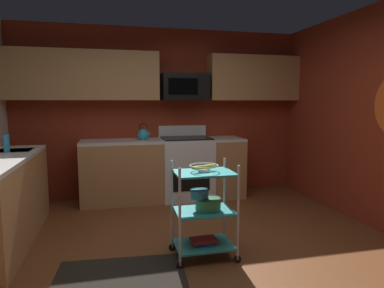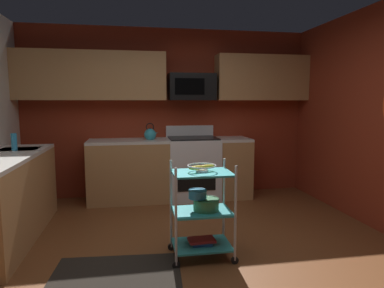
{
  "view_description": "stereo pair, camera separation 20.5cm",
  "coord_description": "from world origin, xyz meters",
  "px_view_note": "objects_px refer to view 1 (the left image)",
  "views": [
    {
      "loc": [
        -0.76,
        -2.92,
        1.48
      ],
      "look_at": [
        0.03,
        0.42,
        1.05
      ],
      "focal_mm": 31.84,
      "sensor_mm": 36.0,
      "label": 1
    },
    {
      "loc": [
        -0.56,
        -2.96,
        1.48
      ],
      "look_at": [
        0.03,
        0.42,
        1.05
      ],
      "focal_mm": 31.84,
      "sensor_mm": 36.0,
      "label": 2
    }
  ],
  "objects_px": {
    "rolling_cart": "(204,211)",
    "mixing_bowl_small": "(200,194)",
    "microwave": "(185,87)",
    "dish_soap_bottle": "(6,143)",
    "kettle": "(144,135)",
    "oven_range": "(186,167)",
    "fruit_bowl": "(204,167)",
    "mixing_bowl_large": "(208,204)",
    "book_stack": "(204,241)"
  },
  "relations": [
    {
      "from": "kettle",
      "to": "mixing_bowl_small",
      "type": "bearing_deg",
      "value": -80.53
    },
    {
      "from": "microwave",
      "to": "kettle",
      "type": "distance_m",
      "value": 0.96
    },
    {
      "from": "dish_soap_bottle",
      "to": "fruit_bowl",
      "type": "bearing_deg",
      "value": -29.63
    },
    {
      "from": "fruit_bowl",
      "to": "mixing_bowl_small",
      "type": "bearing_deg",
      "value": 155.62
    },
    {
      "from": "rolling_cart",
      "to": "mixing_bowl_large",
      "type": "height_order",
      "value": "rolling_cart"
    },
    {
      "from": "microwave",
      "to": "kettle",
      "type": "bearing_deg",
      "value": -170.43
    },
    {
      "from": "rolling_cart",
      "to": "mixing_bowl_small",
      "type": "distance_m",
      "value": 0.17
    },
    {
      "from": "microwave",
      "to": "dish_soap_bottle",
      "type": "relative_size",
      "value": 3.5
    },
    {
      "from": "fruit_bowl",
      "to": "mixing_bowl_large",
      "type": "relative_size",
      "value": 1.08
    },
    {
      "from": "oven_range",
      "to": "mixing_bowl_large",
      "type": "bearing_deg",
      "value": -96.53
    },
    {
      "from": "microwave",
      "to": "rolling_cart",
      "type": "height_order",
      "value": "microwave"
    },
    {
      "from": "mixing_bowl_small",
      "to": "kettle",
      "type": "relative_size",
      "value": 0.69
    },
    {
      "from": "oven_range",
      "to": "microwave",
      "type": "distance_m",
      "value": 1.23
    },
    {
      "from": "mixing_bowl_large",
      "to": "mixing_bowl_small",
      "type": "xyz_separation_m",
      "value": [
        -0.08,
        0.02,
        0.1
      ]
    },
    {
      "from": "oven_range",
      "to": "dish_soap_bottle",
      "type": "height_order",
      "value": "dish_soap_bottle"
    },
    {
      "from": "microwave",
      "to": "dish_soap_bottle",
      "type": "xyz_separation_m",
      "value": [
        -2.24,
        -1.01,
        -0.68
      ]
    },
    {
      "from": "oven_range",
      "to": "fruit_bowl",
      "type": "bearing_deg",
      "value": -97.69
    },
    {
      "from": "rolling_cart",
      "to": "fruit_bowl",
      "type": "height_order",
      "value": "rolling_cart"
    },
    {
      "from": "oven_range",
      "to": "mixing_bowl_small",
      "type": "height_order",
      "value": "oven_range"
    },
    {
      "from": "rolling_cart",
      "to": "book_stack",
      "type": "distance_m",
      "value": 0.3
    },
    {
      "from": "oven_range",
      "to": "kettle",
      "type": "distance_m",
      "value": 0.83
    },
    {
      "from": "oven_range",
      "to": "microwave",
      "type": "height_order",
      "value": "microwave"
    },
    {
      "from": "mixing_bowl_large",
      "to": "dish_soap_bottle",
      "type": "xyz_separation_m",
      "value": [
        -2.01,
        1.12,
        0.5
      ]
    },
    {
      "from": "rolling_cart",
      "to": "mixing_bowl_small",
      "type": "height_order",
      "value": "rolling_cart"
    },
    {
      "from": "microwave",
      "to": "dish_soap_bottle",
      "type": "distance_m",
      "value": 2.55
    },
    {
      "from": "rolling_cart",
      "to": "mixing_bowl_large",
      "type": "bearing_deg",
      "value": 0.0
    },
    {
      "from": "dish_soap_bottle",
      "to": "microwave",
      "type": "bearing_deg",
      "value": 24.2
    },
    {
      "from": "rolling_cart",
      "to": "book_stack",
      "type": "relative_size",
      "value": 3.56
    },
    {
      "from": "microwave",
      "to": "mixing_bowl_small",
      "type": "distance_m",
      "value": 2.39
    },
    {
      "from": "mixing_bowl_large",
      "to": "book_stack",
      "type": "height_order",
      "value": "mixing_bowl_large"
    },
    {
      "from": "fruit_bowl",
      "to": "oven_range",
      "type": "bearing_deg",
      "value": 82.31
    },
    {
      "from": "mixing_bowl_small",
      "to": "kettle",
      "type": "distance_m",
      "value": 2.06
    },
    {
      "from": "microwave",
      "to": "fruit_bowl",
      "type": "bearing_deg",
      "value": -97.3
    },
    {
      "from": "book_stack",
      "to": "kettle",
      "type": "distance_m",
      "value": 2.22
    },
    {
      "from": "oven_range",
      "to": "rolling_cart",
      "type": "height_order",
      "value": "oven_range"
    },
    {
      "from": "fruit_bowl",
      "to": "kettle",
      "type": "xyz_separation_m",
      "value": [
        -0.37,
        2.02,
        0.12
      ]
    },
    {
      "from": "mixing_bowl_small",
      "to": "kettle",
      "type": "height_order",
      "value": "kettle"
    },
    {
      "from": "microwave",
      "to": "mixing_bowl_small",
      "type": "bearing_deg",
      "value": -98.34
    },
    {
      "from": "rolling_cart",
      "to": "dish_soap_bottle",
      "type": "relative_size",
      "value": 4.57
    },
    {
      "from": "microwave",
      "to": "rolling_cart",
      "type": "distance_m",
      "value": 2.48
    },
    {
      "from": "mixing_bowl_large",
      "to": "mixing_bowl_small",
      "type": "distance_m",
      "value": 0.13
    },
    {
      "from": "fruit_bowl",
      "to": "dish_soap_bottle",
      "type": "bearing_deg",
      "value": 150.37
    },
    {
      "from": "fruit_bowl",
      "to": "dish_soap_bottle",
      "type": "xyz_separation_m",
      "value": [
        -1.97,
        1.12,
        0.14
      ]
    },
    {
      "from": "oven_range",
      "to": "microwave",
      "type": "xyz_separation_m",
      "value": [
        -0.0,
        0.1,
        1.22
      ]
    },
    {
      "from": "microwave",
      "to": "dish_soap_bottle",
      "type": "height_order",
      "value": "microwave"
    },
    {
      "from": "rolling_cart",
      "to": "fruit_bowl",
      "type": "distance_m",
      "value": 0.42
    },
    {
      "from": "rolling_cart",
      "to": "kettle",
      "type": "bearing_deg",
      "value": 100.4
    },
    {
      "from": "mixing_bowl_small",
      "to": "book_stack",
      "type": "height_order",
      "value": "mixing_bowl_small"
    },
    {
      "from": "microwave",
      "to": "mixing_bowl_small",
      "type": "xyz_separation_m",
      "value": [
        -0.31,
        -2.11,
        -1.08
      ]
    },
    {
      "from": "oven_range",
      "to": "kettle",
      "type": "height_order",
      "value": "kettle"
    }
  ]
}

